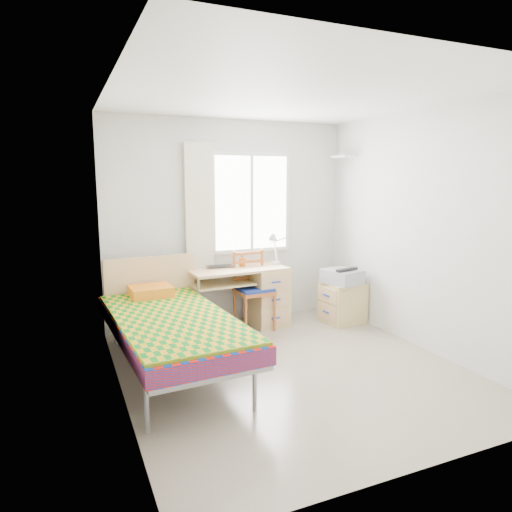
{
  "coord_description": "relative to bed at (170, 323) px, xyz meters",
  "views": [
    {
      "loc": [
        -2.01,
        -3.78,
        1.85
      ],
      "look_at": [
        -0.14,
        0.55,
        1.06
      ],
      "focal_mm": 32.0,
      "sensor_mm": 36.0,
      "label": 1
    }
  ],
  "objects": [
    {
      "name": "bed",
      "position": [
        0.0,
        0.0,
        0.0
      ],
      "size": [
        1.17,
        2.3,
        0.97
      ],
      "rotation": [
        0.0,
        0.0,
        0.06
      ],
      "color": "gray",
      "rests_on": "floor"
    },
    {
      "name": "pen_cup",
      "position": [
        1.17,
        1.05,
        0.34
      ],
      "size": [
        0.09,
        0.09,
        0.1
      ],
      "primitive_type": "cylinder",
      "rotation": [
        0.0,
        0.0,
        0.05
      ],
      "color": "orange",
      "rests_on": "desk"
    },
    {
      "name": "floor",
      "position": [
        1.08,
        -0.47,
        -0.47
      ],
      "size": [
        3.5,
        3.5,
        0.0
      ],
      "primitive_type": "plane",
      "color": "#BCAD93",
      "rests_on": "ground"
    },
    {
      "name": "wall_right",
      "position": [
        2.68,
        -0.47,
        0.83
      ],
      "size": [
        0.0,
        3.5,
        3.5
      ],
      "primitive_type": "plane",
      "rotation": [
        1.57,
        0.0,
        -1.57
      ],
      "color": "silver",
      "rests_on": "ground"
    },
    {
      "name": "floating_shelf",
      "position": [
        2.57,
        0.93,
        1.68
      ],
      "size": [
        0.2,
        0.32,
        0.03
      ],
      "primitive_type": "cube",
      "color": "white",
      "rests_on": "wall_right"
    },
    {
      "name": "ceiling",
      "position": [
        1.08,
        -0.47,
        2.13
      ],
      "size": [
        3.5,
        3.5,
        0.0
      ],
      "primitive_type": "plane",
      "rotation": [
        3.14,
        0.0,
        0.0
      ],
      "color": "white",
      "rests_on": "wall_back"
    },
    {
      "name": "printer",
      "position": [
        2.36,
        0.56,
        0.16
      ],
      "size": [
        0.48,
        0.52,
        0.19
      ],
      "rotation": [
        0.0,
        0.0,
        0.24
      ],
      "color": "#919398",
      "rests_on": "cabinet"
    },
    {
      "name": "cabinet",
      "position": [
        2.4,
        0.6,
        -0.2
      ],
      "size": [
        0.52,
        0.47,
        0.53
      ],
      "rotation": [
        0.0,
        0.0,
        0.08
      ],
      "color": "tan",
      "rests_on": "floor"
    },
    {
      "name": "wall_back",
      "position": [
        1.08,
        1.28,
        0.83
      ],
      "size": [
        3.2,
        0.0,
        3.2
      ],
      "primitive_type": "plane",
      "rotation": [
        1.57,
        0.0,
        0.0
      ],
      "color": "silver",
      "rests_on": "ground"
    },
    {
      "name": "desk",
      "position": [
        1.39,
        0.94,
        -0.06
      ],
      "size": [
        1.25,
        0.63,
        0.76
      ],
      "rotation": [
        0.0,
        0.0,
        0.06
      ],
      "color": "tan",
      "rests_on": "floor"
    },
    {
      "name": "book",
      "position": [
        0.86,
        0.97,
        0.12
      ],
      "size": [
        0.29,
        0.31,
        0.02
      ],
      "primitive_type": "imported",
      "rotation": [
        0.0,
        0.0,
        0.58
      ],
      "color": "gray",
      "rests_on": "desk"
    },
    {
      "name": "window",
      "position": [
        1.38,
        1.25,
        1.08
      ],
      "size": [
        1.1,
        0.04,
        1.3
      ],
      "color": "white",
      "rests_on": "wall_back"
    },
    {
      "name": "task_lamp",
      "position": [
        1.55,
        0.87,
        0.56
      ],
      "size": [
        0.23,
        0.33,
        0.42
      ],
      "rotation": [
        0.0,
        0.0,
        0.29
      ],
      "color": "white",
      "rests_on": "desk"
    },
    {
      "name": "wall_left",
      "position": [
        -0.52,
        -0.47,
        0.83
      ],
      "size": [
        0.0,
        3.5,
        3.5
      ],
      "primitive_type": "plane",
      "rotation": [
        1.57,
        0.0,
        1.57
      ],
      "color": "silver",
      "rests_on": "ground"
    },
    {
      "name": "laptop",
      "position": [
        0.87,
        1.02,
        0.31
      ],
      "size": [
        0.34,
        0.24,
        0.03
      ],
      "primitive_type": "imported",
      "rotation": [
        0.0,
        0.0,
        -0.08
      ],
      "color": "black",
      "rests_on": "desk"
    },
    {
      "name": "chair",
      "position": [
        1.25,
        0.86,
        0.08
      ],
      "size": [
        0.44,
        0.44,
        0.98
      ],
      "rotation": [
        0.0,
        0.0,
        0.04
      ],
      "color": "#AB6221",
      "rests_on": "floor"
    },
    {
      "name": "curtain",
      "position": [
        0.66,
        1.21,
        0.98
      ],
      "size": [
        0.35,
        0.05,
        1.7
      ],
      "primitive_type": "cube",
      "color": "#F1EBC7",
      "rests_on": "wall_back"
    }
  ]
}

